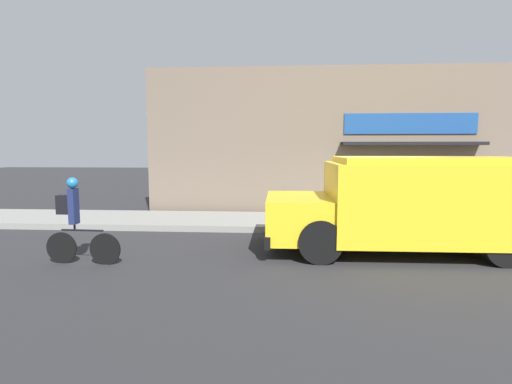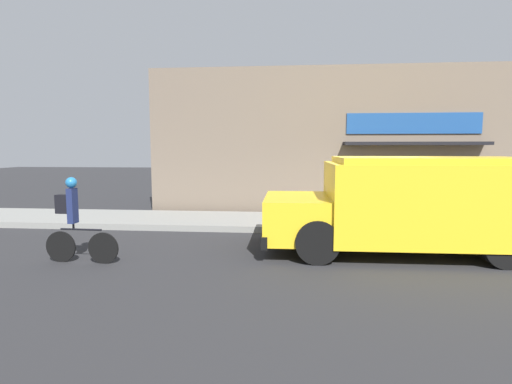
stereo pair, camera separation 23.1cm
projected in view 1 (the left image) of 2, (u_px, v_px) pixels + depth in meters
The scene contains 6 objects.
ground_plane at pixel (371, 235), 10.20m from camera, with size 70.00×70.00×0.00m, color #2B2B2D.
sidewalk at pixel (362, 223), 11.42m from camera, with size 28.00×2.47×0.17m.
storefront at pixel (356, 142), 12.73m from camera, with size 13.47×0.80×4.79m.
school_bus at pixel (411, 202), 8.42m from camera, with size 5.57×2.82×2.02m.
cyclist at pixel (76, 221), 7.56m from camera, with size 1.48×0.21×1.66m.
trash_bin at pixel (389, 201), 11.86m from camera, with size 0.58×0.58×0.95m.
Camera 1 is at (-2.24, -10.20, 2.19)m, focal length 28.00 mm.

